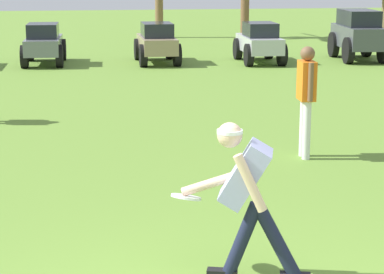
% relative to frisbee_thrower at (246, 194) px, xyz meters
% --- Properties ---
extents(frisbee_thrower, '(1.06, 0.65, 1.39)m').
position_rel_frisbee_thrower_xyz_m(frisbee_thrower, '(0.00, 0.00, 0.00)').
color(frisbee_thrower, '#191E38').
rests_on(frisbee_thrower, ground_plane).
extents(frisbee_in_flight, '(0.38, 0.38, 0.09)m').
position_rel_frisbee_thrower_xyz_m(frisbee_in_flight, '(-0.46, 0.34, -0.11)').
color(frisbee_in_flight, white).
extents(teammate_deep, '(0.21, 0.49, 1.56)m').
position_rel_frisbee_thrower_xyz_m(teammate_deep, '(1.73, 4.00, 0.15)').
color(teammate_deep, silver).
rests_on(teammate_deep, ground_plane).
extents(parked_car_slot_c, '(1.15, 2.23, 1.10)m').
position_rel_frisbee_thrower_xyz_m(parked_car_slot_c, '(-2.32, 14.73, -0.22)').
color(parked_car_slot_c, slate).
rests_on(parked_car_slot_c, ground_plane).
extents(parked_car_slot_d, '(1.11, 2.21, 1.10)m').
position_rel_frisbee_thrower_xyz_m(parked_car_slot_d, '(0.72, 14.52, -0.22)').
color(parked_car_slot_d, '#998466').
rests_on(parked_car_slot_d, ground_plane).
extents(parked_car_slot_e, '(1.11, 2.21, 1.10)m').
position_rel_frisbee_thrower_xyz_m(parked_car_slot_e, '(3.52, 14.22, -0.22)').
color(parked_car_slot_e, '#B7BABF').
rests_on(parked_car_slot_e, ground_plane).
extents(parked_car_slot_f, '(1.32, 2.41, 1.40)m').
position_rel_frisbee_thrower_xyz_m(parked_car_slot_f, '(6.39, 14.36, -0.04)').
color(parked_car_slot_f, '#474C51').
rests_on(parked_car_slot_f, ground_plane).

